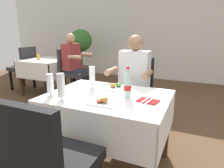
% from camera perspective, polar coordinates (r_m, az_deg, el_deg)
% --- Properties ---
extents(back_wall, '(11.00, 0.12, 2.86)m').
position_cam_1_polar(back_wall, '(5.59, 17.84, 15.61)').
color(back_wall, white).
rests_on(back_wall, ground).
extents(main_dining_table, '(1.11, 0.83, 0.73)m').
position_cam_1_polar(main_dining_table, '(1.90, -1.23, -8.07)').
color(main_dining_table, white).
rests_on(main_dining_table, ground).
extents(chair_far_diner_seat, '(0.44, 0.50, 0.97)m').
position_cam_1_polar(chair_far_diner_seat, '(2.61, 6.27, -1.76)').
color(chair_far_diner_seat, black).
rests_on(chair_far_diner_seat, ground).
extents(chair_near_camera_side, '(0.44, 0.50, 0.97)m').
position_cam_1_polar(chair_near_camera_side, '(1.31, -17.37, -20.62)').
color(chair_near_camera_side, black).
rests_on(chair_near_camera_side, ground).
extents(seated_diner_far, '(0.50, 0.46, 1.26)m').
position_cam_1_polar(seated_diner_far, '(2.47, 6.04, 1.02)').
color(seated_diner_far, '#282D42').
rests_on(seated_diner_far, ground).
extents(plate_near_camera, '(0.23, 0.23, 0.06)m').
position_cam_1_polar(plate_near_camera, '(1.63, -2.24, -4.98)').
color(plate_near_camera, white).
rests_on(plate_near_camera, main_dining_table).
extents(plate_far_diner, '(0.23, 0.23, 0.06)m').
position_cam_1_polar(plate_far_diner, '(2.05, 0.56, -0.80)').
color(plate_far_diner, white).
rests_on(plate_far_diner, main_dining_table).
extents(beer_glass_left, '(0.07, 0.07, 0.23)m').
position_cam_1_polar(beer_glass_left, '(2.04, -5.71, 1.87)').
color(beer_glass_left, white).
rests_on(beer_glass_left, main_dining_table).
extents(beer_glass_middle, '(0.07, 0.07, 0.21)m').
position_cam_1_polar(beer_glass_middle, '(1.85, -17.31, -0.26)').
color(beer_glass_middle, white).
rests_on(beer_glass_middle, main_dining_table).
extents(beer_glass_right, '(0.07, 0.07, 0.24)m').
position_cam_1_polar(beer_glass_right, '(1.71, -14.40, -0.76)').
color(beer_glass_right, white).
rests_on(beer_glass_right, main_dining_table).
extents(cola_bottle_primary, '(0.07, 0.07, 0.28)m').
position_cam_1_polar(cola_bottle_primary, '(1.74, 4.49, -0.08)').
color(cola_bottle_primary, silver).
rests_on(cola_bottle_primary, main_dining_table).
extents(napkin_cutlery_set, '(0.19, 0.20, 0.01)m').
position_cam_1_polar(napkin_cutlery_set, '(1.70, 10.31, -4.76)').
color(napkin_cutlery_set, maroon).
rests_on(napkin_cutlery_set, main_dining_table).
extents(background_dining_table, '(0.88, 0.86, 0.73)m').
position_cam_1_polar(background_dining_table, '(4.42, -18.22, 4.39)').
color(background_dining_table, white).
rests_on(background_dining_table, ground).
extents(background_chair_left, '(0.50, 0.44, 0.97)m').
position_cam_1_polar(background_chair_left, '(4.87, -23.93, 4.87)').
color(background_chair_left, '#2D2D33').
rests_on(background_chair_left, ground).
extents(background_chair_right, '(0.50, 0.44, 0.97)m').
position_cam_1_polar(background_chair_right, '(4.02, -11.33, 3.97)').
color(background_chair_right, '#2D2D33').
rests_on(background_chair_right, ground).
extents(background_patron, '(0.46, 0.50, 1.26)m').
position_cam_1_polar(background_patron, '(3.97, -10.86, 6.14)').
color(background_patron, '#282D42').
rests_on(background_patron, ground).
extents(background_table_tumbler, '(0.06, 0.06, 0.11)m').
position_cam_1_polar(background_table_tumbler, '(4.39, -20.38, 7.29)').
color(background_table_tumbler, gold).
rests_on(background_table_tumbler, background_dining_table).
extents(potted_plant_corner, '(0.61, 0.61, 1.35)m').
position_cam_1_polar(potted_plant_corner, '(5.70, -8.83, 10.65)').
color(potted_plant_corner, brown).
rests_on(potted_plant_corner, ground).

